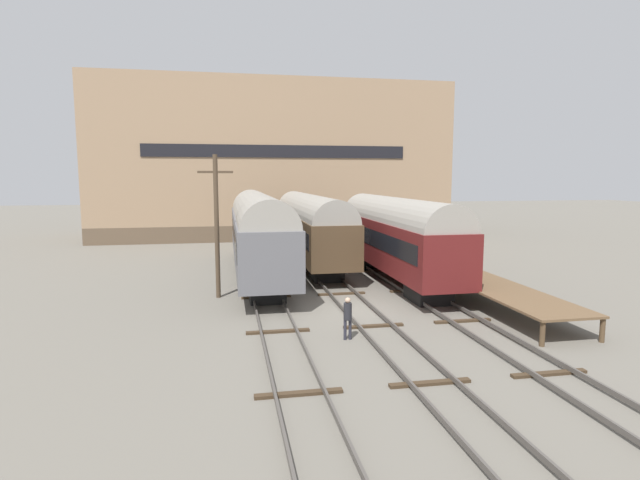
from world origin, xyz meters
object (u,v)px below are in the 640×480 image
at_px(bench, 456,262).
at_px(utility_pole, 217,224).
at_px(person_worker, 348,314).
at_px(train_car_grey, 258,230).
at_px(train_car_maroon, 396,234).
at_px(train_car_brown, 310,224).

distance_m(bench, utility_pole, 13.50).
bearing_deg(person_worker, train_car_grey, 101.11).
xyz_separation_m(train_car_maroon, utility_pole, (-10.59, -2.36, 1.00)).
bearing_deg(bench, train_car_brown, 124.41).
bearing_deg(train_car_grey, person_worker, -78.89).
bearing_deg(person_worker, bench, 43.03).
bearing_deg(train_car_brown, utility_pole, -124.27).
distance_m(train_car_maroon, person_worker, 11.85).
height_order(train_car_grey, utility_pole, utility_pole).
height_order(train_car_brown, train_car_maroon, train_car_maroon).
bearing_deg(train_car_maroon, train_car_grey, 160.43).
bearing_deg(bench, train_car_maroon, 135.70).
distance_m(train_car_grey, person_worker, 13.60).
bearing_deg(utility_pole, bench, -1.20).
bearing_deg(train_car_grey, utility_pole, -115.27).
relative_size(train_car_brown, train_car_grey, 0.98).
relative_size(train_car_grey, bench, 13.53).
bearing_deg(train_car_brown, bench, -55.59).
bearing_deg(train_car_brown, train_car_maroon, -60.70).
distance_m(person_worker, utility_pole, 9.86).
height_order(train_car_maroon, person_worker, train_car_maroon).
xyz_separation_m(train_car_brown, utility_pole, (-6.53, -9.59, 1.02)).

